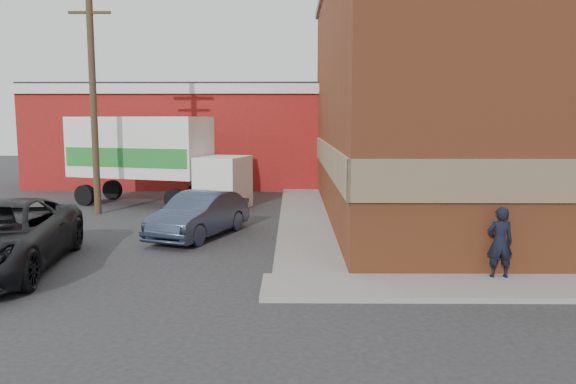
% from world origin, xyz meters
% --- Properties ---
extents(ground, '(90.00, 90.00, 0.00)m').
position_xyz_m(ground, '(0.00, 0.00, 0.00)').
color(ground, '#28282B').
rests_on(ground, ground).
extents(brick_building, '(14.25, 18.25, 9.36)m').
position_xyz_m(brick_building, '(8.50, 9.00, 4.68)').
color(brick_building, brown).
rests_on(brick_building, ground).
extents(sidewalk_west, '(1.80, 18.00, 0.12)m').
position_xyz_m(sidewalk_west, '(0.60, 9.00, 0.06)').
color(sidewalk_west, gray).
rests_on(sidewalk_west, ground).
extents(warehouse, '(16.30, 8.30, 5.60)m').
position_xyz_m(warehouse, '(-6.00, 20.00, 2.81)').
color(warehouse, maroon).
rests_on(warehouse, ground).
extents(utility_pole, '(2.00, 0.26, 9.00)m').
position_xyz_m(utility_pole, '(-7.50, 9.00, 4.75)').
color(utility_pole, '#473623').
rests_on(utility_pole, ground).
extents(man, '(0.60, 0.41, 1.62)m').
position_xyz_m(man, '(4.89, -0.25, 0.93)').
color(man, black).
rests_on(man, sidewalk_south).
extents(sedan, '(2.90, 4.53, 1.41)m').
position_xyz_m(sedan, '(-2.77, 4.69, 0.70)').
color(sedan, '#343E57').
rests_on(sedan, ground).
extents(box_truck, '(8.05, 4.44, 3.81)m').
position_xyz_m(box_truck, '(-5.73, 11.28, 2.20)').
color(box_truck, white).
rests_on(box_truck, ground).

